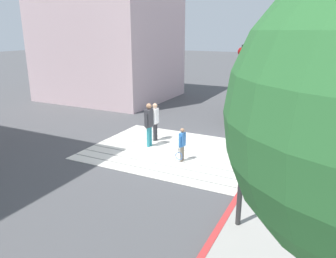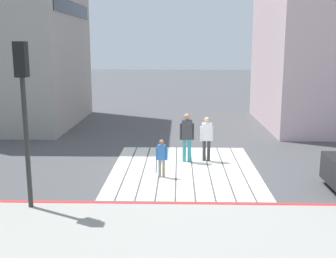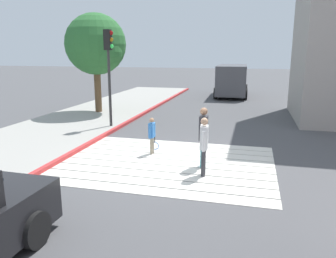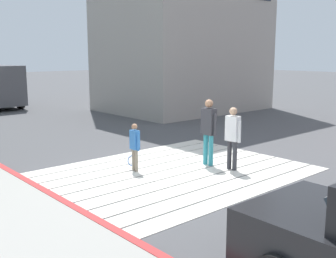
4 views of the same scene
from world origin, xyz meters
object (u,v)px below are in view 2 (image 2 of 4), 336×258
Objects in this scene: traffic_light_corner at (24,92)px; pedestrian_child_with_racket at (161,156)px; pedestrian_adult_trailing at (207,136)px; pedestrian_adult_lead at (187,134)px.

pedestrian_child_with_racket is (2.87, -3.20, -2.35)m from traffic_light_corner.
pedestrian_adult_trailing is at bearing -44.70° from traffic_light_corner.
pedestrian_adult_lead is 0.73m from pedestrian_adult_trailing.
traffic_light_corner is 3.44× the size of pedestrian_child_with_racket.
pedestrian_adult_lead reaches higher than pedestrian_adult_trailing.
pedestrian_adult_trailing is at bearing -80.24° from pedestrian_adult_lead.
traffic_light_corner is at bearing 131.87° from pedestrian_child_with_racket.
traffic_light_corner is 7.08m from pedestrian_adult_trailing.
pedestrian_adult_lead is (4.69, -4.04, -2.00)m from traffic_light_corner.
traffic_light_corner reaches higher than pedestrian_adult_trailing.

